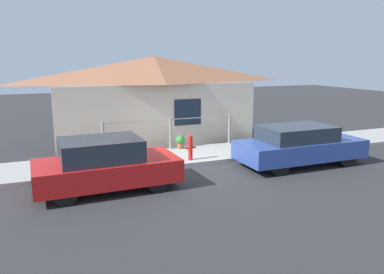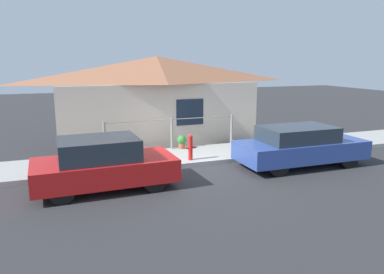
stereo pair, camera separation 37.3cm
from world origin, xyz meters
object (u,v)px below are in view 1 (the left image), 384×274
car_left (105,165)px  fire_hydrant (190,147)px  potted_plant_near_hydrant (180,141)px  potted_plant_by_fence (112,146)px  car_right (299,145)px

car_left → fire_hydrant: 3.27m
car_left → fire_hydrant: bearing=24.5°
fire_hydrant → potted_plant_near_hydrant: 1.64m
fire_hydrant → potted_plant_near_hydrant: (0.25, 1.61, -0.16)m
car_left → potted_plant_near_hydrant: 4.42m
car_left → potted_plant_by_fence: 3.01m
car_right → fire_hydrant: bearing=155.9°
fire_hydrant → potted_plant_near_hydrant: fire_hydrant is taller
fire_hydrant → car_right: bearing=-24.4°
car_left → fire_hydrant: car_left is taller
car_right → fire_hydrant: (-3.15, 1.43, -0.08)m
car_left → potted_plant_near_hydrant: bearing=42.2°
car_left → car_right: bearing=-1.4°
car_left → potted_plant_near_hydrant: size_ratio=7.46×
car_left → car_right: (6.09, 0.00, -0.02)m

